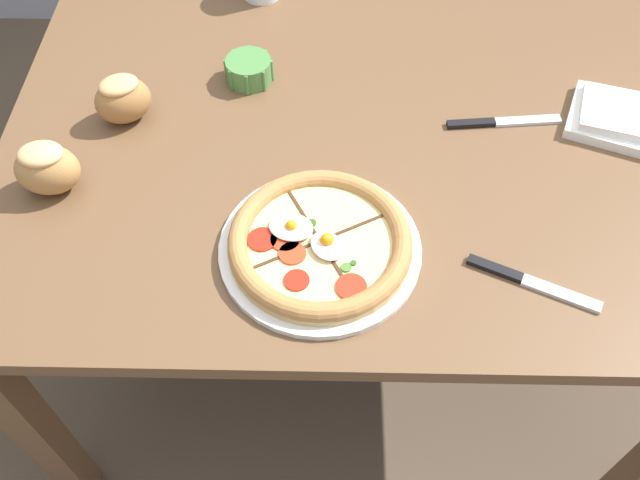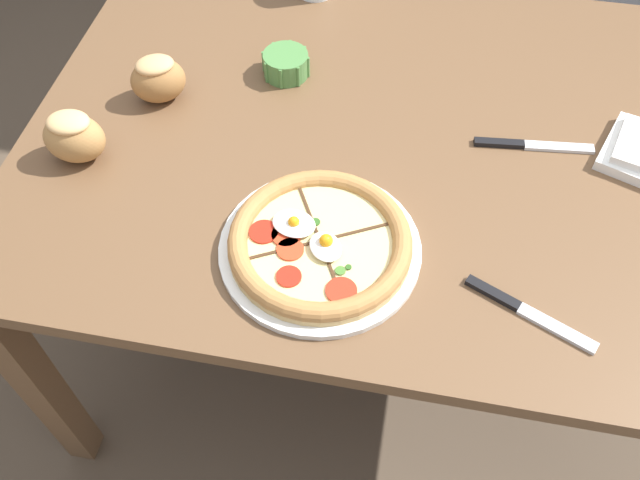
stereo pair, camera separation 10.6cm
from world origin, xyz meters
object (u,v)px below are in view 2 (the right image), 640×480
Objects in this scene: bread_piece_mid at (74,136)px; bread_piece_near at (158,78)px; knife_spare at (532,145)px; knife_main at (528,312)px; dining_table at (383,166)px; ramekin_bowl at (286,64)px; pizza at (320,244)px.

bread_piece_near is at bearing 62.16° from bread_piece_mid.
bread_piece_near is 0.70m from knife_spare.
bread_piece_near is 0.78m from knife_main.
dining_table is at bearing 16.89° from bread_piece_mid.
bread_piece_near is at bearing -152.44° from ramekin_bowl.
pizza is at bearing -70.65° from ramekin_bowl.
pizza reaches higher than knife_spare.
ramekin_bowl is at bearing 109.35° from pizza.
pizza is 2.58× the size of bread_piece_near.
ramekin_bowl is at bearing 160.66° from knife_spare.
dining_table is at bearing -30.73° from ramekin_bowl.
ramekin_bowl is 0.45× the size of knife_spare.
bread_piece_near is (-0.37, 0.30, 0.03)m from pizza.
dining_table is 4.07× the size of pizza.
bread_piece_mid is 0.81m from knife_spare.
pizza is at bearing -143.89° from knife_spare.
ramekin_bowl is (-0.22, 0.13, 0.11)m from dining_table.
knife_main reaches higher than dining_table.
pizza is at bearing -15.46° from bread_piece_mid.
knife_main is at bearing -44.84° from ramekin_bowl.
knife_spare is (0.48, -0.12, -0.02)m from ramekin_bowl.
knife_main is (0.69, -0.36, -0.04)m from bread_piece_near.
bread_piece_mid is (-0.46, 0.13, 0.03)m from pizza.
knife_spare is at bearing 12.36° from bread_piece_mid.
bread_piece_near is 0.63× the size of knife_main.
ramekin_bowl is 0.85× the size of bread_piece_mid.
ramekin_bowl is 0.48× the size of knife_main.
dining_table is at bearing 76.15° from pizza.
bread_piece_mid reaches higher than dining_table.
bread_piece_near is at bearing 174.09° from knife_spare.
dining_table is 0.28m from ramekin_bowl.
bread_piece_near reaches higher than knife_spare.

